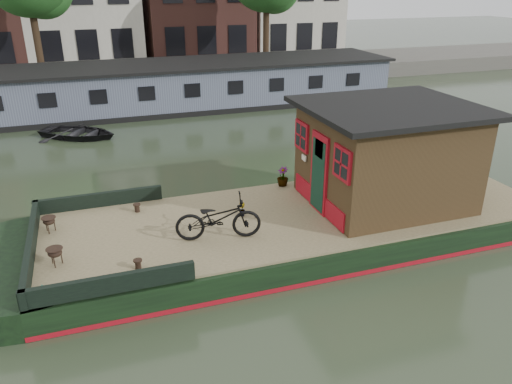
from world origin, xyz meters
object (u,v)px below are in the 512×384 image
object	(u,v)px
brazier_front	(56,257)
dinghy	(78,129)
bicycle	(218,218)
brazier_rear	(50,225)
cabin	(386,154)

from	to	relation	value
brazier_front	dinghy	xyz separation A→B (m)	(0.49, 10.98, -0.51)
bicycle	brazier_rear	xyz separation A→B (m)	(-3.42, 1.48, -0.30)
bicycle	brazier_front	size ratio (longest dim) A/B	4.96
bicycle	brazier_front	bearing A→B (deg)	101.00
brazier_rear	dinghy	xyz separation A→B (m)	(0.65, 9.47, -0.50)
dinghy	brazier_front	bearing A→B (deg)	-148.84
cabin	brazier_rear	size ratio (longest dim) A/B	11.38
cabin	brazier_front	xyz separation A→B (m)	(-7.63, -0.61, -1.05)
brazier_rear	dinghy	bearing A→B (deg)	86.09
bicycle	brazier_rear	distance (m)	3.74
dinghy	cabin	bearing A→B (deg)	-111.75
bicycle	brazier_rear	world-z (taller)	bicycle
bicycle	dinghy	size ratio (longest dim) A/B	0.58
cabin	bicycle	size ratio (longest dim) A/B	2.21
cabin	dinghy	distance (m)	12.68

